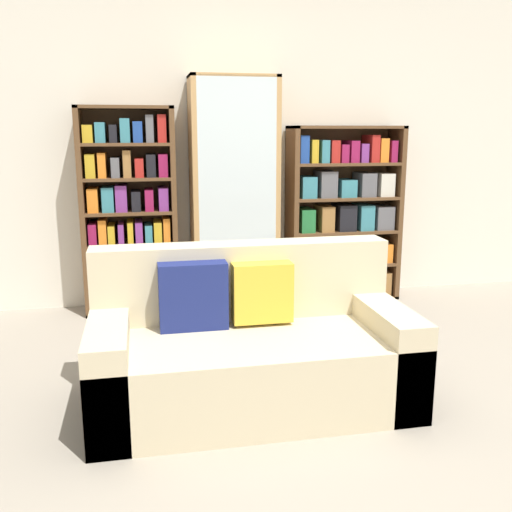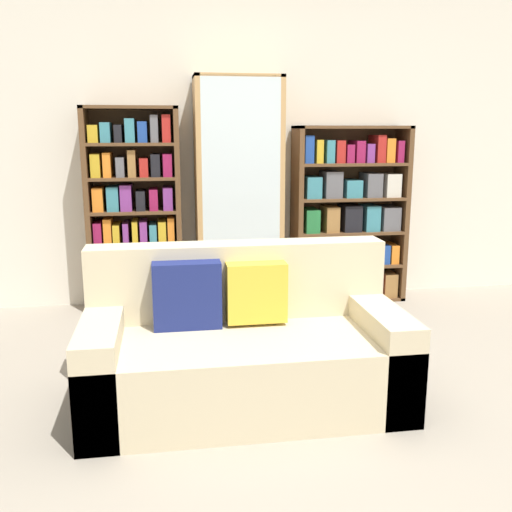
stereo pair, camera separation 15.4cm
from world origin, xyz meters
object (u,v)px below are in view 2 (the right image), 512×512
couch (243,350)px  bookshelf_left (135,213)px  display_cabinet (239,195)px  wine_bottle (323,297)px  bookshelf_right (349,218)px

couch → bookshelf_left: bearing=109.7°
display_cabinet → wine_bottle: bearing=-32.6°
bookshelf_right → wine_bottle: (-0.33, -0.41, -0.56)m
bookshelf_right → wine_bottle: size_ratio=4.11×
bookshelf_left → wine_bottle: size_ratio=4.52×
bookshelf_left → couch: bearing=-70.3°
bookshelf_left → display_cabinet: (0.83, -0.02, 0.13)m
couch → bookshelf_right: bookshelf_right is taller
couch → bookshelf_right: 2.14m
couch → bookshelf_right: bearing=56.7°
wine_bottle → bookshelf_left: bearing=164.2°
display_cabinet → wine_bottle: size_ratio=5.18×
bookshelf_left → display_cabinet: bearing=-1.1°
couch → display_cabinet: size_ratio=0.90×
couch → bookshelf_right: (1.15, 1.75, 0.42)m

